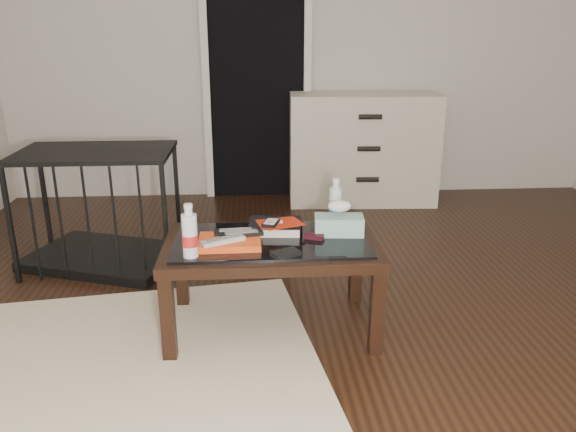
% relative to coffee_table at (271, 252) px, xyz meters
% --- Properties ---
extents(ground, '(5.00, 5.00, 0.00)m').
position_rel_coffee_table_xyz_m(ground, '(0.38, -0.14, -0.40)').
color(ground, black).
rests_on(ground, ground).
extents(doorway, '(0.90, 0.08, 2.07)m').
position_rel_coffee_table_xyz_m(doorway, '(-0.02, 2.33, 0.63)').
color(doorway, black).
rests_on(doorway, ground).
extents(coffee_table, '(1.00, 0.60, 0.46)m').
position_rel_coffee_table_xyz_m(coffee_table, '(0.00, 0.00, 0.00)').
color(coffee_table, black).
rests_on(coffee_table, ground).
extents(rug, '(2.19, 1.76, 0.01)m').
position_rel_coffee_table_xyz_m(rug, '(-0.81, -0.36, -0.39)').
color(rug, beige).
rests_on(rug, ground).
extents(dresser, '(1.22, 0.56, 0.90)m').
position_rel_coffee_table_xyz_m(dresser, '(0.84, 2.09, 0.05)').
color(dresser, beige).
rests_on(dresser, ground).
extents(pet_crate, '(1.05, 0.87, 0.71)m').
position_rel_coffee_table_xyz_m(pet_crate, '(-1.01, 0.88, -0.17)').
color(pet_crate, black).
rests_on(pet_crate, ground).
extents(magazines, '(0.28, 0.21, 0.03)m').
position_rel_coffee_table_xyz_m(magazines, '(-0.19, -0.06, 0.08)').
color(magazines, '#EA4916').
rests_on(magazines, coffee_table).
extents(remote_silver, '(0.20, 0.13, 0.02)m').
position_rel_coffee_table_xyz_m(remote_silver, '(-0.22, -0.11, 0.11)').
color(remote_silver, '#B2B1B6').
rests_on(remote_silver, magazines).
extents(remote_black_front, '(0.21, 0.09, 0.02)m').
position_rel_coffee_table_xyz_m(remote_black_front, '(-0.14, -0.03, 0.11)').
color(remote_black_front, black).
rests_on(remote_black_front, magazines).
extents(remote_black_back, '(0.20, 0.07, 0.02)m').
position_rel_coffee_table_xyz_m(remote_black_back, '(-0.16, 0.00, 0.11)').
color(remote_black_back, black).
rests_on(remote_black_back, magazines).
extents(textbook, '(0.27, 0.22, 0.05)m').
position_rel_coffee_table_xyz_m(textbook, '(0.02, 0.11, 0.09)').
color(textbook, black).
rests_on(textbook, coffee_table).
extents(dvd_mailers, '(0.21, 0.17, 0.01)m').
position_rel_coffee_table_xyz_m(dvd_mailers, '(0.04, 0.09, 0.11)').
color(dvd_mailers, '#B5240C').
rests_on(dvd_mailers, textbook).
extents(ipod, '(0.09, 0.12, 0.02)m').
position_rel_coffee_table_xyz_m(ipod, '(0.00, 0.06, 0.12)').
color(ipod, black).
rests_on(ipod, dvd_mailers).
extents(flip_phone, '(0.10, 0.08, 0.02)m').
position_rel_coffee_table_xyz_m(flip_phone, '(0.20, -0.01, 0.08)').
color(flip_phone, black).
rests_on(flip_phone, coffee_table).
extents(wallet, '(0.14, 0.12, 0.02)m').
position_rel_coffee_table_xyz_m(wallet, '(0.06, -0.21, 0.07)').
color(wallet, black).
rests_on(wallet, coffee_table).
extents(water_bottle_left, '(0.08, 0.08, 0.24)m').
position_rel_coffee_table_xyz_m(water_bottle_left, '(-0.35, -0.19, 0.18)').
color(water_bottle_left, silver).
rests_on(water_bottle_left, coffee_table).
extents(water_bottle_right, '(0.08, 0.08, 0.24)m').
position_rel_coffee_table_xyz_m(water_bottle_right, '(0.33, 0.19, 0.18)').
color(water_bottle_right, silver).
rests_on(water_bottle_right, coffee_table).
extents(tissue_box, '(0.24, 0.14, 0.09)m').
position_rel_coffee_table_xyz_m(tissue_box, '(0.33, 0.05, 0.11)').
color(tissue_box, '#217C6D').
rests_on(tissue_box, coffee_table).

